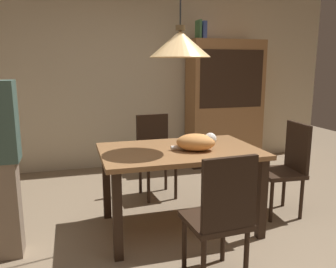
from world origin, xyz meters
TOP-DOWN VIEW (x-y plane):
  - ground at (0.00, 0.00)m, footprint 10.00×10.00m
  - back_wall at (0.00, 2.65)m, footprint 6.40×0.10m
  - dining_table at (0.08, 0.46)m, footprint 1.40×0.90m
  - chair_right_side at (1.21, 0.46)m, footprint 0.43×0.43m
  - chair_near_front at (0.09, -0.42)m, footprint 0.43×0.43m
  - chair_far_back at (0.08, 1.34)m, footprint 0.43×0.43m
  - cat_sleeping at (0.21, 0.36)m, footprint 0.41×0.32m
  - pendant_lamp at (0.08, 0.46)m, footprint 0.52×0.52m
  - hutch_bookcase at (1.39, 2.32)m, footprint 1.12×0.45m
  - book_green_slim at (0.96, 2.32)m, footprint 0.03×0.20m
  - book_blue_wide at (1.01, 2.32)m, footprint 0.06×0.24m

SIDE VIEW (x-z plane):
  - ground at x=0.00m, z-range 0.00..0.00m
  - chair_right_side at x=1.21m, z-range 0.05..0.98m
  - chair_near_front at x=0.09m, z-range 0.05..0.98m
  - chair_far_back at x=0.08m, z-range 0.05..0.98m
  - dining_table at x=0.08m, z-range 0.27..1.02m
  - cat_sleeping at x=0.21m, z-range 0.75..0.90m
  - hutch_bookcase at x=1.39m, z-range -0.04..1.81m
  - back_wall at x=0.00m, z-range 0.00..2.90m
  - pendant_lamp at x=0.08m, z-range 1.01..2.31m
  - book_blue_wide at x=1.01m, z-range 1.85..2.09m
  - book_green_slim at x=0.96m, z-range 1.85..2.11m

